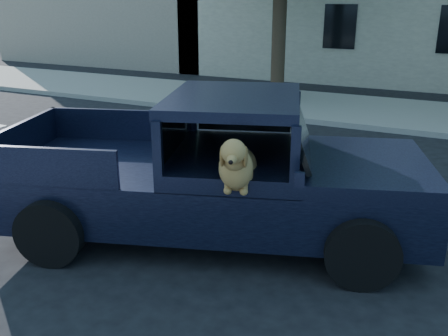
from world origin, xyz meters
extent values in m
plane|color=black|center=(0.00, 0.00, 0.00)|extent=(120.00, 120.00, 0.00)
cube|color=gray|center=(0.00, 9.20, 0.07)|extent=(60.00, 4.00, 0.15)
cylinder|color=#332619|center=(-4.00, 9.60, 2.20)|extent=(0.44, 0.44, 4.40)
cube|color=black|center=(-1.56, 0.23, 0.70)|extent=(6.21, 3.89, 0.74)
cube|color=black|center=(0.41, 0.85, 1.16)|extent=(2.27, 2.64, 0.18)
cube|color=black|center=(-1.29, 0.31, 2.01)|extent=(2.30, 2.57, 0.13)
cube|color=black|center=(-0.43, 0.58, 1.62)|extent=(0.85, 1.92, 0.63)
cube|color=black|center=(-0.93, -0.10, 0.92)|extent=(0.77, 0.77, 0.42)
cube|color=black|center=(-0.02, -0.75, 1.43)|extent=(0.12, 0.09, 0.18)
camera|label=1|loc=(1.44, -5.69, 3.35)|focal=40.00mm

